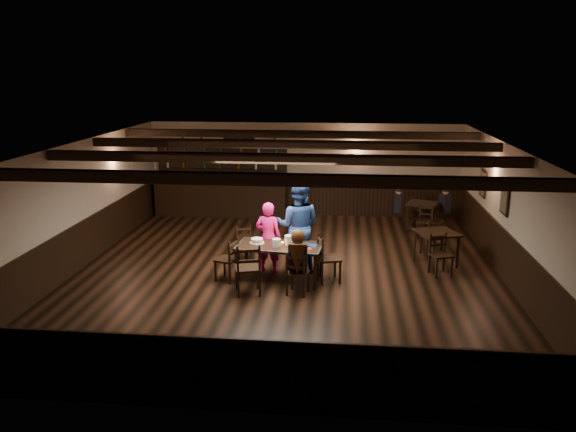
# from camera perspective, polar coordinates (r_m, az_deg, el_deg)

# --- Properties ---
(ground) EXTENTS (10.00, 10.00, 0.00)m
(ground) POSITION_cam_1_polar(r_m,az_deg,el_deg) (11.94, -0.15, -5.82)
(ground) COLOR black
(ground) RESTS_ON ground
(room_shell) EXTENTS (9.02, 10.02, 2.71)m
(room_shell) POSITION_cam_1_polar(r_m,az_deg,el_deg) (11.49, -0.09, 2.43)
(room_shell) COLOR beige
(room_shell) RESTS_ON ground
(dining_table) EXTENTS (1.80, 1.04, 0.75)m
(dining_table) POSITION_cam_1_polar(r_m,az_deg,el_deg) (11.34, -0.88, -3.32)
(dining_table) COLOR black
(dining_table) RESTS_ON ground
(chair_near_left) EXTENTS (0.58, 0.56, 1.02)m
(chair_near_left) POSITION_cam_1_polar(r_m,az_deg,el_deg) (10.65, -4.06, -5.04)
(chair_near_left) COLOR black
(chair_near_left) RESTS_ON ground
(chair_near_right) EXTENTS (0.46, 0.45, 0.84)m
(chair_near_right) POSITION_cam_1_polar(r_m,az_deg,el_deg) (10.66, 0.89, -5.60)
(chair_near_right) COLOR black
(chair_near_right) RESTS_ON ground
(chair_end_left) EXTENTS (0.51, 0.52, 0.89)m
(chair_end_left) POSITION_cam_1_polar(r_m,az_deg,el_deg) (11.43, -5.91, -4.11)
(chair_end_left) COLOR black
(chair_end_left) RESTS_ON ground
(chair_end_right) EXTENTS (0.54, 0.56, 0.97)m
(chair_end_right) POSITION_cam_1_polar(r_m,az_deg,el_deg) (11.33, 3.77, -3.96)
(chair_end_right) COLOR black
(chair_end_right) RESTS_ON ground
(chair_far_pushed) EXTENTS (0.46, 0.45, 0.77)m
(chair_far_pushed) POSITION_cam_1_polar(r_m,az_deg,el_deg) (12.69, -4.43, -2.49)
(chair_far_pushed) COLOR black
(chair_far_pushed) RESTS_ON ground
(woman_pink) EXTENTS (0.60, 0.44, 1.51)m
(woman_pink) POSITION_cam_1_polar(r_m,az_deg,el_deg) (11.84, -2.01, -2.15)
(woman_pink) COLOR #FD2178
(woman_pink) RESTS_ON ground
(man_blue) EXTENTS (1.02, 0.83, 1.96)m
(man_blue) POSITION_cam_1_polar(r_m,az_deg,el_deg) (11.84, 1.04, -1.00)
(man_blue) COLOR navy
(man_blue) RESTS_ON ground
(seated_person) EXTENTS (0.35, 0.53, 0.86)m
(seated_person) POSITION_cam_1_polar(r_m,az_deg,el_deg) (10.59, 1.00, -3.69)
(seated_person) COLOR black
(seated_person) RESTS_ON ground
(cake) EXTENTS (0.30, 0.30, 0.10)m
(cake) POSITION_cam_1_polar(r_m,az_deg,el_deg) (11.46, -3.17, -2.54)
(cake) COLOR white
(cake) RESTS_ON dining_table
(plate_stack_a) EXTENTS (0.17, 0.17, 0.16)m
(plate_stack_a) POSITION_cam_1_polar(r_m,az_deg,el_deg) (11.21, -1.18, -2.72)
(plate_stack_a) COLOR white
(plate_stack_a) RESTS_ON dining_table
(plate_stack_b) EXTENTS (0.17, 0.17, 0.20)m
(plate_stack_b) POSITION_cam_1_polar(r_m,az_deg,el_deg) (11.29, 0.10, -2.48)
(plate_stack_b) COLOR white
(plate_stack_b) RESTS_ON dining_table
(tea_light) EXTENTS (0.06, 0.06, 0.06)m
(tea_light) POSITION_cam_1_polar(r_m,az_deg,el_deg) (11.36, -0.57, -2.78)
(tea_light) COLOR #A5A8AD
(tea_light) RESTS_ON dining_table
(salt_shaker) EXTENTS (0.04, 0.04, 0.09)m
(salt_shaker) POSITION_cam_1_polar(r_m,az_deg,el_deg) (11.12, 0.69, -3.05)
(salt_shaker) COLOR silver
(salt_shaker) RESTS_ON dining_table
(pepper_shaker) EXTENTS (0.04, 0.04, 0.09)m
(pepper_shaker) POSITION_cam_1_polar(r_m,az_deg,el_deg) (11.12, 0.82, -3.06)
(pepper_shaker) COLOR #A5A8AD
(pepper_shaker) RESTS_ON dining_table
(drink_glass) EXTENTS (0.07, 0.07, 0.11)m
(drink_glass) POSITION_cam_1_polar(r_m,az_deg,el_deg) (11.34, 1.02, -2.65)
(drink_glass) COLOR silver
(drink_glass) RESTS_ON dining_table
(menu_red) EXTENTS (0.38, 0.31, 0.00)m
(menu_red) POSITION_cam_1_polar(r_m,az_deg,el_deg) (11.12, 1.52, -3.28)
(menu_red) COLOR maroon
(menu_red) RESTS_ON dining_table
(menu_blue) EXTENTS (0.37, 0.29, 0.00)m
(menu_blue) POSITION_cam_1_polar(r_m,az_deg,el_deg) (11.31, 2.09, -2.97)
(menu_blue) COLOR #0F234E
(menu_blue) RESTS_ON dining_table
(bar_counter) EXTENTS (4.03, 0.70, 2.20)m
(bar_counter) POSITION_cam_1_polar(r_m,az_deg,el_deg) (16.60, -6.78, 2.57)
(bar_counter) COLOR black
(bar_counter) RESTS_ON ground
(back_table_a) EXTENTS (1.05, 1.05, 0.75)m
(back_table_a) POSITION_cam_1_polar(r_m,az_deg,el_deg) (12.69, 14.87, -2.00)
(back_table_a) COLOR black
(back_table_a) RESTS_ON ground
(back_table_b) EXTENTS (0.97, 0.97, 0.75)m
(back_table_b) POSITION_cam_1_polar(r_m,az_deg,el_deg) (15.30, 13.47, 0.91)
(back_table_b) COLOR black
(back_table_b) RESTS_ON ground
(bg_patron_left) EXTENTS (0.25, 0.36, 0.68)m
(bg_patron_left) POSITION_cam_1_polar(r_m,az_deg,el_deg) (15.32, 11.15, 1.67)
(bg_patron_left) COLOR black
(bg_patron_left) RESTS_ON ground
(bg_patron_right) EXTENTS (0.30, 0.38, 0.69)m
(bg_patron_right) POSITION_cam_1_polar(r_m,az_deg,el_deg) (15.56, 15.67, 1.61)
(bg_patron_right) COLOR black
(bg_patron_right) RESTS_ON ground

